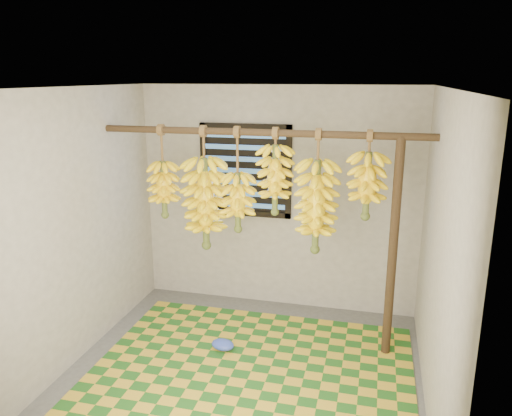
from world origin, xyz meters
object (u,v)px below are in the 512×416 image
(plastic_bag, at_px, (223,345))
(banana_bunch_e, at_px, (316,207))
(banana_bunch_b, at_px, (205,203))
(banana_bunch_f, at_px, (367,186))
(banana_bunch_c, at_px, (238,202))
(support_post, at_px, (393,251))
(banana_bunch_a, at_px, (164,189))
(banana_bunch_d, at_px, (275,180))
(woven_mat, at_px, (251,372))

(plastic_bag, xyz_separation_m, banana_bunch_e, (0.79, 0.33, 1.30))
(banana_bunch_b, xyz_separation_m, banana_bunch_f, (1.48, 0.00, 0.25))
(banana_bunch_c, relative_size, banana_bunch_f, 1.26)
(support_post, height_order, banana_bunch_e, banana_bunch_e)
(banana_bunch_c, height_order, banana_bunch_f, same)
(banana_bunch_a, xyz_separation_m, banana_bunch_b, (0.42, -0.00, -0.12))
(support_post, height_order, banana_bunch_d, banana_bunch_d)
(support_post, distance_m, woven_mat, 1.62)
(banana_bunch_d, xyz_separation_m, banana_bunch_e, (0.38, 0.00, -0.23))
(banana_bunch_d, height_order, banana_bunch_e, same)
(woven_mat, relative_size, banana_bunch_e, 2.45)
(plastic_bag, xyz_separation_m, banana_bunch_f, (1.22, 0.33, 1.52))
(plastic_bag, height_order, banana_bunch_f, banana_bunch_f)
(support_post, xyz_separation_m, woven_mat, (-1.13, -0.61, -0.99))
(plastic_bag, bearing_deg, woven_mat, -39.57)
(banana_bunch_f, bearing_deg, banana_bunch_b, -180.00)
(plastic_bag, bearing_deg, banana_bunch_c, 78.73)
(plastic_bag, xyz_separation_m, banana_bunch_d, (0.42, 0.33, 1.53))
(woven_mat, height_order, banana_bunch_b, banana_bunch_b)
(banana_bunch_b, distance_m, banana_bunch_e, 1.05)
(banana_bunch_a, relative_size, banana_bunch_c, 0.91)
(banana_bunch_c, xyz_separation_m, banana_bunch_f, (1.16, 0.00, 0.22))
(banana_bunch_b, bearing_deg, support_post, 0.00)
(banana_bunch_a, distance_m, banana_bunch_f, 1.90)
(banana_bunch_a, distance_m, banana_bunch_d, 1.09)
(plastic_bag, distance_m, banana_bunch_c, 1.34)
(banana_bunch_a, xyz_separation_m, banana_bunch_d, (1.08, -0.00, 0.15))
(banana_bunch_a, height_order, banana_bunch_b, same)
(banana_bunch_c, bearing_deg, banana_bunch_a, 180.00)
(banana_bunch_b, height_order, banana_bunch_f, same)
(banana_bunch_f, bearing_deg, banana_bunch_a, 180.00)
(banana_bunch_c, height_order, banana_bunch_d, same)
(banana_bunch_e, relative_size, banana_bunch_f, 1.45)
(plastic_bag, height_order, banana_bunch_e, banana_bunch_e)
(support_post, height_order, banana_bunch_a, banana_bunch_a)
(support_post, relative_size, banana_bunch_c, 2.05)
(banana_bunch_e, bearing_deg, banana_bunch_c, 180.00)
(banana_bunch_b, xyz_separation_m, banana_bunch_e, (1.05, 0.00, 0.04))
(plastic_bag, bearing_deg, banana_bunch_d, 38.21)
(banana_bunch_e, bearing_deg, plastic_bag, -157.58)
(support_post, distance_m, banana_bunch_b, 1.76)
(banana_bunch_e, bearing_deg, banana_bunch_d, 180.00)
(banana_bunch_b, xyz_separation_m, banana_bunch_c, (0.32, 0.00, 0.03))
(support_post, xyz_separation_m, banana_bunch_c, (-1.41, 0.00, 0.35))
(support_post, bearing_deg, banana_bunch_a, 180.00)
(support_post, relative_size, banana_bunch_f, 2.59)
(woven_mat, xyz_separation_m, plastic_bag, (-0.35, 0.29, 0.05))
(banana_bunch_b, bearing_deg, banana_bunch_a, 180.00)
(woven_mat, bearing_deg, banana_bunch_d, 83.70)
(banana_bunch_c, relative_size, banana_bunch_d, 1.24)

